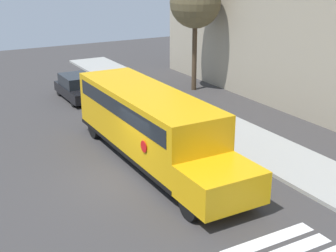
{
  "coord_description": "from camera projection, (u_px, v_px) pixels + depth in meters",
  "views": [
    {
      "loc": [
        14.71,
        -6.41,
        7.79
      ],
      "look_at": [
        -0.62,
        2.2,
        1.57
      ],
      "focal_mm": 50.0,
      "sensor_mm": 36.0,
      "label": 1
    }
  ],
  "objects": [
    {
      "name": "sidewalk_strip",
      "position": [
        260.0,
        146.0,
        20.63
      ],
      "size": [
        44.0,
        3.0,
        0.15
      ],
      "color": "#9E9E99",
      "rests_on": "ground"
    },
    {
      "name": "school_bus",
      "position": [
        150.0,
        122.0,
        18.88
      ],
      "size": [
        10.7,
        2.57,
        2.85
      ],
      "color": "#EAA80F",
      "rests_on": "ground"
    },
    {
      "name": "tree_near_sidewalk",
      "position": [
        195.0,
        3.0,
        28.17
      ],
      "size": [
        3.11,
        3.11,
        6.98
      ],
      "color": "#423323",
      "rests_on": "ground"
    },
    {
      "name": "ground_plane",
      "position": [
        125.0,
        179.0,
        17.65
      ],
      "size": [
        60.0,
        60.0,
        0.0
      ],
      "primitive_type": "plane",
      "color": "#3A3838"
    },
    {
      "name": "parked_car",
      "position": [
        78.0,
        88.0,
        27.71
      ],
      "size": [
        4.01,
        1.77,
        1.41
      ],
      "color": "black",
      "rests_on": "ground"
    }
  ]
}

